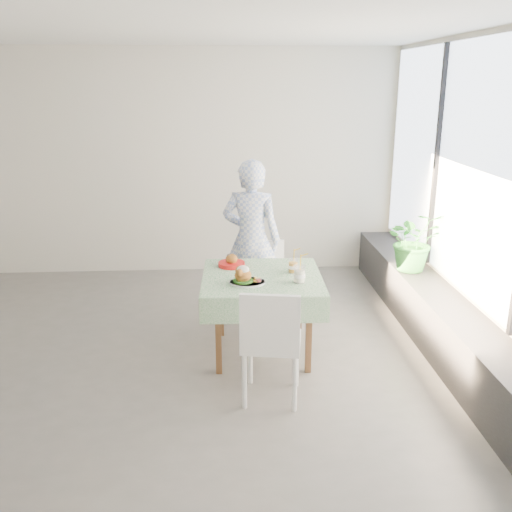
{
  "coord_description": "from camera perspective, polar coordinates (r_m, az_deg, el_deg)",
  "views": [
    {
      "loc": [
        0.8,
        -4.72,
        2.39
      ],
      "look_at": [
        1.09,
        0.08,
        0.91
      ],
      "focal_mm": 40.0,
      "sensor_mm": 36.0,
      "label": 1
    }
  ],
  "objects": [
    {
      "name": "floor",
      "position": [
        5.34,
        -11.85,
        -9.85
      ],
      "size": [
        6.0,
        6.0,
        0.0
      ],
      "primitive_type": "plane",
      "color": "#585653",
      "rests_on": "ground"
    },
    {
      "name": "ceiling",
      "position": [
        4.8,
        -14.01,
        21.54
      ],
      "size": [
        6.0,
        6.0,
        0.0
      ],
      "primitive_type": "plane",
      "rotation": [
        3.14,
        0.0,
        0.0
      ],
      "color": "white",
      "rests_on": "ground"
    },
    {
      "name": "wall_back",
      "position": [
        7.33,
        -9.81,
        9.08
      ],
      "size": [
        6.0,
        0.02,
        2.8
      ],
      "primitive_type": "cube",
      "color": "beige",
      "rests_on": "ground"
    },
    {
      "name": "wall_front",
      "position": [
        2.55,
        -21.54,
        -6.93
      ],
      "size": [
        6.0,
        0.02,
        2.8
      ],
      "primitive_type": "cube",
      "color": "beige",
      "rests_on": "ground"
    },
    {
      "name": "wall_right",
      "position": [
        5.3,
        21.27,
        5.17
      ],
      "size": [
        0.02,
        5.0,
        2.8
      ],
      "primitive_type": "cube",
      "color": "beige",
      "rests_on": "ground"
    },
    {
      "name": "window_pane",
      "position": [
        5.24,
        21.26,
        7.84
      ],
      "size": [
        0.01,
        4.8,
        2.18
      ],
      "primitive_type": "cube",
      "color": "#D1E0F9",
      "rests_on": "ground"
    },
    {
      "name": "window_ledge",
      "position": [
        5.55,
        18.1,
        -6.48
      ],
      "size": [
        0.4,
        4.8,
        0.5
      ],
      "primitive_type": "cube",
      "color": "black",
      "rests_on": "ground"
    },
    {
      "name": "cafe_table",
      "position": [
        5.13,
        0.59,
        -4.98
      ],
      "size": [
        1.07,
        1.07,
        0.74
      ],
      "color": "brown",
      "rests_on": "ground"
    },
    {
      "name": "chair_far",
      "position": [
        5.95,
        1.3,
        -4.01
      ],
      "size": [
        0.43,
        0.43,
        0.8
      ],
      "color": "white",
      "rests_on": "ground"
    },
    {
      "name": "chair_near",
      "position": [
        4.49,
        1.54,
        -10.78
      ],
      "size": [
        0.51,
        0.51,
        0.93
      ],
      "color": "white",
      "rests_on": "ground"
    },
    {
      "name": "diner",
      "position": [
        5.85,
        -0.46,
        1.65
      ],
      "size": [
        0.69,
        0.54,
        1.66
      ],
      "primitive_type": "imported",
      "rotation": [
        0.0,
        0.0,
        2.87
      ],
      "color": "#88A0DB",
      "rests_on": "ground"
    },
    {
      "name": "main_dish",
      "position": [
        4.83,
        -1.1,
        -2.18
      ],
      "size": [
        0.31,
        0.31,
        0.16
      ],
      "color": "white",
      "rests_on": "cafe_table"
    },
    {
      "name": "juice_cup_orange",
      "position": [
        5.12,
        3.73,
        -1.01
      ],
      "size": [
        0.09,
        0.09,
        0.26
      ],
      "color": "white",
      "rests_on": "cafe_table"
    },
    {
      "name": "juice_cup_lemonade",
      "position": [
        4.87,
        4.37,
        -1.87
      ],
      "size": [
        0.1,
        0.1,
        0.29
      ],
      "color": "white",
      "rests_on": "cafe_table"
    },
    {
      "name": "second_dish",
      "position": [
        5.29,
        -2.46,
        -0.67
      ],
      "size": [
        0.25,
        0.25,
        0.12
      ],
      "color": "#B61412",
      "rests_on": "cafe_table"
    },
    {
      "name": "potted_plant",
      "position": [
        6.09,
        15.54,
        1.5
      ],
      "size": [
        0.58,
        0.5,
        0.64
      ],
      "primitive_type": "imported",
      "rotation": [
        0.0,
        0.0,
        0.01
      ],
      "color": "#337F2A",
      "rests_on": "window_ledge"
    }
  ]
}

